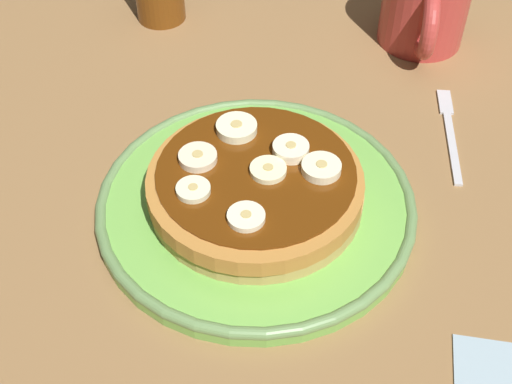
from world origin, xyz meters
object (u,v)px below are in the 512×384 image
object	(u,v)px
banana_slice_0	(267,174)
banana_slice_1	(198,158)
fork	(450,128)
banana_slice_4	(237,128)
banana_slice_3	(291,150)
banana_slice_5	(321,168)
banana_slice_2	(244,217)
coffee_mug	(426,2)
pancake_stack	(258,188)
banana_slice_6	(193,190)
plate	(256,203)

from	to	relation	value
banana_slice_0	banana_slice_1	distance (cm)	5.68
fork	banana_slice_4	bearing A→B (deg)	-66.10
fork	banana_slice_3	bearing A→B (deg)	-53.66
banana_slice_5	banana_slice_2	bearing A→B (deg)	-41.89
coffee_mug	banana_slice_4	bearing A→B (deg)	-35.44
coffee_mug	banana_slice_0	bearing A→B (deg)	-25.17
pancake_stack	banana_slice_6	bearing A→B (deg)	-59.43
banana_slice_1	banana_slice_4	bearing A→B (deg)	147.51
banana_slice_4	banana_slice_6	xyz separation A→B (cm)	(7.25, -2.09, -0.13)
banana_slice_0	banana_slice_2	xyz separation A→B (cm)	(4.60, -1.08, -0.01)
pancake_stack	banana_slice_6	size ratio (longest dim) A/B	6.71
plate	banana_slice_4	distance (cm)	6.31
banana_slice_0	banana_slice_5	xyz separation A→B (cm)	(-1.09, 4.02, 0.12)
banana_slice_3	fork	distance (cm)	17.71
fork	banana_slice_0	bearing A→B (deg)	-49.68
banana_slice_1	banana_slice_5	xyz separation A→B (cm)	(-0.13, 9.62, 0.05)
plate	pancake_stack	distance (cm)	2.09
banana_slice_1	banana_slice_3	bearing A→B (deg)	104.70
banana_slice_3	banana_slice_6	xyz separation A→B (cm)	(5.28, -6.73, -0.17)
banana_slice_5	plate	bearing A→B (deg)	-82.37
banana_slice_3	banana_slice_0	bearing A→B (deg)	-27.79
banana_slice_2	banana_slice_4	xyz separation A→B (cm)	(-9.38, -2.08, 0.14)
banana_slice_4	fork	bearing A→B (deg)	113.90
banana_slice_1	coffee_mug	world-z (taller)	coffee_mug
pancake_stack	banana_slice_5	xyz separation A→B (cm)	(-0.87, 4.74, 1.91)
coffee_mug	banana_slice_1	bearing A→B (deg)	-35.02
banana_slice_5	banana_slice_6	xyz separation A→B (cm)	(3.55, -9.27, -0.12)
coffee_mug	fork	world-z (taller)	coffee_mug
plate	banana_slice_1	bearing A→B (deg)	-96.54
banana_slice_4	banana_slice_0	bearing A→B (deg)	33.46
plate	banana_slice_4	size ratio (longest dim) A/B	7.69
banana_slice_1	banana_slice_6	size ratio (longest dim) A/B	1.16
banana_slice_4	fork	distance (cm)	20.66
pancake_stack	banana_slice_4	xyz separation A→B (cm)	(-4.57, -2.44, 1.92)
banana_slice_3	fork	world-z (taller)	banana_slice_3
banana_slice_3	banana_slice_4	size ratio (longest dim) A/B	0.87
pancake_stack	banana_slice_5	distance (cm)	5.18
banana_slice_1	banana_slice_5	size ratio (longest dim) A/B	0.98
banana_slice_2	banana_slice_4	bearing A→B (deg)	-167.47
pancake_stack	banana_slice_2	bearing A→B (deg)	-4.28
banana_slice_4	banana_slice_5	bearing A→B (deg)	62.75
banana_slice_3	banana_slice_2	bearing A→B (deg)	-19.05
banana_slice_2	banana_slice_4	world-z (taller)	banana_slice_4
banana_slice_3	banana_slice_4	world-z (taller)	same
banana_slice_4	banana_slice_6	size ratio (longest dim) A/B	1.28
banana_slice_3	banana_slice_6	distance (cm)	8.56
banana_slice_0	banana_slice_3	world-z (taller)	banana_slice_3
pancake_stack	banana_slice_4	bearing A→B (deg)	-151.87
pancake_stack	banana_slice_1	size ratio (longest dim) A/B	5.79
banana_slice_1	banana_slice_4	world-z (taller)	banana_slice_4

